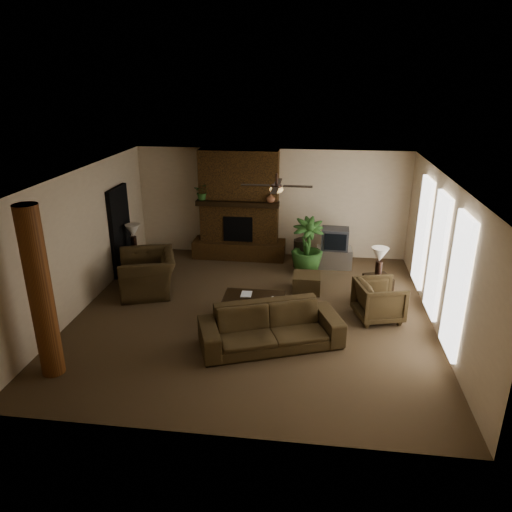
# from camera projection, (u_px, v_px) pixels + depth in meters

# --- Properties ---
(room_shell) EXTENTS (7.00, 7.00, 7.00)m
(room_shell) POSITION_uv_depth(u_px,v_px,m) (253.00, 249.00, 9.08)
(room_shell) COLOR brown
(room_shell) RESTS_ON ground
(fireplace) EXTENTS (2.40, 0.70, 2.80)m
(fireplace) POSITION_uv_depth(u_px,v_px,m) (239.00, 214.00, 12.25)
(fireplace) COLOR #573617
(fireplace) RESTS_ON ground
(windows) EXTENTS (0.08, 3.65, 2.35)m
(windows) POSITION_uv_depth(u_px,v_px,m) (437.00, 256.00, 8.87)
(windows) COLOR white
(windows) RESTS_ON ground
(log_column) EXTENTS (0.36, 0.36, 2.80)m
(log_column) POSITION_uv_depth(u_px,v_px,m) (41.00, 294.00, 7.21)
(log_column) COLOR brown
(log_column) RESTS_ON ground
(doorway) EXTENTS (0.10, 1.00, 2.10)m
(doorway) POSITION_uv_depth(u_px,v_px,m) (120.00, 231.00, 11.28)
(doorway) COLOR black
(doorway) RESTS_ON ground
(ceiling_fan) EXTENTS (1.35, 1.35, 0.37)m
(ceiling_fan) POSITION_uv_depth(u_px,v_px,m) (276.00, 188.00, 8.91)
(ceiling_fan) COLOR black
(ceiling_fan) RESTS_ON ceiling
(sofa) EXTENTS (2.57, 1.55, 0.97)m
(sofa) POSITION_uv_depth(u_px,v_px,m) (271.00, 321.00, 8.31)
(sofa) COLOR #42331C
(sofa) RESTS_ON ground
(armchair_left) EXTENTS (1.28, 1.56, 1.17)m
(armchair_left) POSITION_uv_depth(u_px,v_px,m) (147.00, 267.00, 10.38)
(armchair_left) COLOR #42331C
(armchair_left) RESTS_ON ground
(armchair_right) EXTENTS (0.98, 1.02, 0.87)m
(armchair_right) POSITION_uv_depth(u_px,v_px,m) (379.00, 299.00, 9.25)
(armchair_right) COLOR #42331C
(armchair_right) RESTS_ON ground
(coffee_table) EXTENTS (1.20, 0.70, 0.43)m
(coffee_table) POSITION_uv_depth(u_px,v_px,m) (254.00, 299.00, 9.36)
(coffee_table) COLOR black
(coffee_table) RESTS_ON ground
(ottoman) EXTENTS (0.61, 0.61, 0.40)m
(ottoman) POSITION_uv_depth(u_px,v_px,m) (306.00, 283.00, 10.52)
(ottoman) COLOR #42331C
(ottoman) RESTS_ON ground
(tv_stand) EXTENTS (0.87, 0.53, 0.50)m
(tv_stand) POSITION_uv_depth(u_px,v_px,m) (334.00, 257.00, 11.85)
(tv_stand) COLOR #AFAFB1
(tv_stand) RESTS_ON ground
(tv) EXTENTS (0.67, 0.55, 0.52)m
(tv) POSITION_uv_depth(u_px,v_px,m) (335.00, 239.00, 11.62)
(tv) COLOR #363638
(tv) RESTS_ON tv_stand
(floor_vase) EXTENTS (0.34, 0.34, 0.77)m
(floor_vase) POSITION_uv_depth(u_px,v_px,m) (300.00, 250.00, 11.82)
(floor_vase) COLOR black
(floor_vase) RESTS_ON ground
(floor_plant) EXTENTS (0.99, 1.47, 0.76)m
(floor_plant) POSITION_uv_depth(u_px,v_px,m) (307.00, 258.00, 11.47)
(floor_plant) COLOR #2E5622
(floor_plant) RESTS_ON ground
(side_table_left) EXTENTS (0.65, 0.65, 0.55)m
(side_table_left) POSITION_uv_depth(u_px,v_px,m) (136.00, 260.00, 11.59)
(side_table_left) COLOR black
(side_table_left) RESTS_ON ground
(lamp_left) EXTENTS (0.38, 0.38, 0.65)m
(lamp_left) POSITION_uv_depth(u_px,v_px,m) (133.00, 233.00, 11.31)
(lamp_left) COLOR black
(lamp_left) RESTS_ON side_table_left
(side_table_right) EXTENTS (0.63, 0.63, 0.55)m
(side_table_right) POSITION_uv_depth(u_px,v_px,m) (377.00, 288.00, 10.06)
(side_table_right) COLOR black
(side_table_right) RESTS_ON ground
(lamp_right) EXTENTS (0.45, 0.45, 0.65)m
(lamp_right) POSITION_uv_depth(u_px,v_px,m) (380.00, 257.00, 9.79)
(lamp_right) COLOR black
(lamp_right) RESTS_ON side_table_right
(mantel_plant) EXTENTS (0.44, 0.47, 0.33)m
(mantel_plant) POSITION_uv_depth(u_px,v_px,m) (202.00, 194.00, 11.95)
(mantel_plant) COLOR #2E5622
(mantel_plant) RESTS_ON fireplace
(mantel_vase) EXTENTS (0.26, 0.27, 0.22)m
(mantel_vase) POSITION_uv_depth(u_px,v_px,m) (271.00, 198.00, 11.73)
(mantel_vase) COLOR brown
(mantel_vase) RESTS_ON fireplace
(book_a) EXTENTS (0.22, 0.03, 0.29)m
(book_a) POSITION_uv_depth(u_px,v_px,m) (241.00, 288.00, 9.36)
(book_a) COLOR #999999
(book_a) RESTS_ON coffee_table
(book_b) EXTENTS (0.20, 0.13, 0.29)m
(book_b) POSITION_uv_depth(u_px,v_px,m) (268.00, 293.00, 9.15)
(book_b) COLOR #999999
(book_b) RESTS_ON coffee_table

